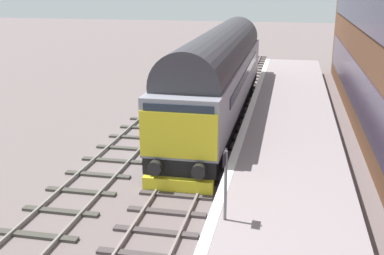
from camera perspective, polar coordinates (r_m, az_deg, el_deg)
ground_plane at (r=17.89m, az=-0.51°, el=-5.69°), size 140.00×140.00×0.00m
track_main at (r=17.87m, az=-0.51°, el=-5.53°), size 2.50×60.00×0.15m
track_adjacent_west at (r=18.78m, az=-10.28°, el=-4.67°), size 2.50×60.00×0.15m
station_platform at (r=17.36m, az=11.22°, el=-4.99°), size 4.00×44.00×1.01m
diesel_locomotive at (r=24.28m, az=3.22°, el=6.51°), size 2.74×18.37×4.68m
platform_number_sign at (r=12.13m, az=3.97°, el=-5.59°), size 0.10×0.44×1.88m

